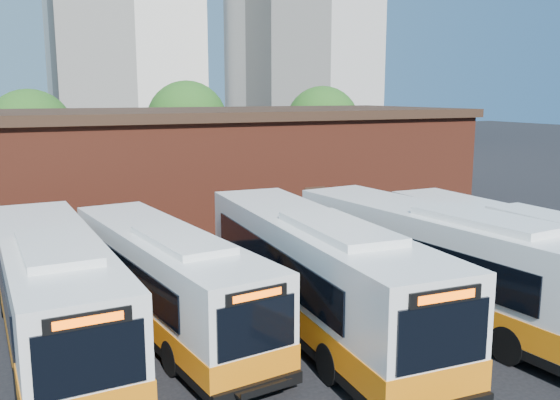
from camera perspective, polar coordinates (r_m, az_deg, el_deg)
name	(u,v)px	position (r m, az deg, el deg)	size (l,w,h in m)	color
ground	(446,333)	(19.42, 15.65, -12.26)	(220.00, 220.00, 0.00)	black
bus_farwest	(53,294)	(18.57, -20.98, -8.47)	(3.11, 12.74, 3.44)	white
bus_west	(166,282)	(19.08, -10.95, -7.76)	(3.87, 12.08, 3.24)	white
bus_midwest	(314,276)	(18.77, 3.32, -7.29)	(3.50, 13.54, 3.65)	white
bus_mideast	(444,266)	(20.48, 15.49, -6.16)	(4.11, 13.60, 3.65)	white
bus_east	(511,254)	(23.50, 21.36, -4.86)	(2.59, 11.94, 3.24)	white
depot_building	(223,162)	(35.73, -5.52, 3.66)	(28.60, 12.60, 6.40)	maroon
tree_west	(31,132)	(45.53, -22.88, 6.06)	(6.00, 6.00, 7.65)	#382314
tree_mid	(187,121)	(49.48, -8.92, 7.51)	(6.56, 6.56, 8.36)	#382314
tree_east	(322,123)	(51.02, 4.10, 7.40)	(6.24, 6.24, 7.96)	#382314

